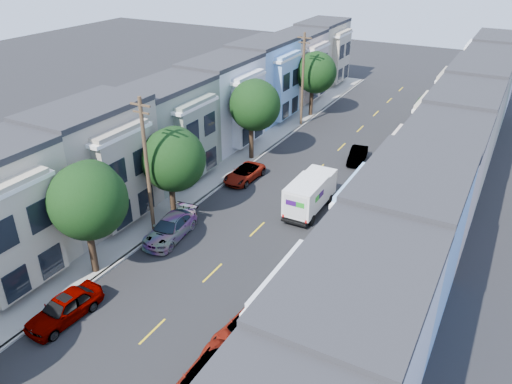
{
  "coord_description": "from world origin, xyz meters",
  "views": [
    {
      "loc": [
        14.78,
        -21.37,
        19.29
      ],
      "look_at": [
        -0.9,
        7.47,
        2.2
      ],
      "focal_mm": 35.0,
      "sensor_mm": 36.0,
      "label": 1
    }
  ],
  "objects_px": {
    "utility_pole_far": "(303,80)",
    "tree_c": "(172,160)",
    "parked_left_c": "(170,228)",
    "parked_right_c": "(372,173)",
    "parked_right_b": "(249,329)",
    "parked_right_d": "(400,137)",
    "tree_b": "(87,201)",
    "tree_e": "(315,73)",
    "parked_left_d": "(244,174)",
    "fedex_truck": "(310,193)",
    "parked_left_b": "(64,308)",
    "utility_pole_near": "(147,168)",
    "lead_sedan": "(357,155)",
    "tree_d": "(254,105)",
    "parked_right_a": "(206,384)"
  },
  "relations": [
    {
      "from": "tree_c",
      "to": "parked_left_d",
      "type": "bearing_deg",
      "value": 79.96
    },
    {
      "from": "parked_left_b",
      "to": "tree_c",
      "type": "bearing_deg",
      "value": 99.84
    },
    {
      "from": "parked_right_d",
      "to": "parked_left_c",
      "type": "bearing_deg",
      "value": -115.37
    },
    {
      "from": "parked_right_a",
      "to": "parked_right_c",
      "type": "relative_size",
      "value": 1.26
    },
    {
      "from": "tree_e",
      "to": "tree_c",
      "type": "bearing_deg",
      "value": -90.0
    },
    {
      "from": "parked_right_a",
      "to": "tree_c",
      "type": "bearing_deg",
      "value": 130.64
    },
    {
      "from": "tree_c",
      "to": "parked_right_c",
      "type": "height_order",
      "value": "tree_c"
    },
    {
      "from": "tree_e",
      "to": "fedex_truck",
      "type": "relative_size",
      "value": 1.31
    },
    {
      "from": "tree_d",
      "to": "tree_e",
      "type": "height_order",
      "value": "tree_d"
    },
    {
      "from": "utility_pole_near",
      "to": "parked_left_c",
      "type": "xyz_separation_m",
      "value": [
        1.4,
        0.15,
        -4.4
      ]
    },
    {
      "from": "parked_left_d",
      "to": "parked_right_b",
      "type": "distance_m",
      "value": 19.31
    },
    {
      "from": "fedex_truck",
      "to": "parked_left_b",
      "type": "relative_size",
      "value": 1.21
    },
    {
      "from": "parked_left_d",
      "to": "utility_pole_far",
      "type": "bearing_deg",
      "value": 97.44
    },
    {
      "from": "parked_right_a",
      "to": "parked_right_d",
      "type": "bearing_deg",
      "value": 89.54
    },
    {
      "from": "parked_right_b",
      "to": "parked_right_d",
      "type": "relative_size",
      "value": 1.13
    },
    {
      "from": "utility_pole_far",
      "to": "parked_right_c",
      "type": "relative_size",
      "value": 2.41
    },
    {
      "from": "parked_left_d",
      "to": "tree_e",
      "type": "bearing_deg",
      "value": 96.49
    },
    {
      "from": "tree_c",
      "to": "parked_left_b",
      "type": "xyz_separation_m",
      "value": [
        1.4,
        -12.26,
        -3.97
      ]
    },
    {
      "from": "tree_d",
      "to": "parked_right_d",
      "type": "height_order",
      "value": "tree_d"
    },
    {
      "from": "fedex_truck",
      "to": "parked_right_b",
      "type": "bearing_deg",
      "value": -79.71
    },
    {
      "from": "tree_b",
      "to": "parked_right_c",
      "type": "xyz_separation_m",
      "value": [
        11.2,
        21.49,
        -4.57
      ]
    },
    {
      "from": "fedex_truck",
      "to": "parked_left_c",
      "type": "height_order",
      "value": "fedex_truck"
    },
    {
      "from": "parked_left_b",
      "to": "parked_right_d",
      "type": "xyz_separation_m",
      "value": [
        9.8,
        35.17,
        -0.04
      ]
    },
    {
      "from": "utility_pole_far",
      "to": "lead_sedan",
      "type": "distance_m",
      "value": 12.02
    },
    {
      "from": "parked_right_d",
      "to": "tree_d",
      "type": "bearing_deg",
      "value": -140.84
    },
    {
      "from": "parked_right_b",
      "to": "tree_e",
      "type": "bearing_deg",
      "value": 112.8
    },
    {
      "from": "parked_left_b",
      "to": "parked_left_c",
      "type": "distance_m",
      "value": 9.66
    },
    {
      "from": "parked_right_a",
      "to": "fedex_truck",
      "type": "bearing_deg",
      "value": 97.77
    },
    {
      "from": "tree_e",
      "to": "utility_pole_far",
      "type": "relative_size",
      "value": 0.76
    },
    {
      "from": "tree_b",
      "to": "tree_e",
      "type": "bearing_deg",
      "value": 90.0
    },
    {
      "from": "tree_e",
      "to": "parked_right_d",
      "type": "relative_size",
      "value": 1.67
    },
    {
      "from": "utility_pole_far",
      "to": "parked_right_a",
      "type": "distance_m",
      "value": 38.04
    },
    {
      "from": "utility_pole_far",
      "to": "tree_c",
      "type": "bearing_deg",
      "value": -90.0
    },
    {
      "from": "tree_d",
      "to": "parked_right_d",
      "type": "relative_size",
      "value": 1.71
    },
    {
      "from": "utility_pole_near",
      "to": "parked_right_a",
      "type": "xyz_separation_m",
      "value": [
        11.2,
        -10.08,
        -4.43
      ]
    },
    {
      "from": "utility_pole_far",
      "to": "lead_sedan",
      "type": "relative_size",
      "value": 2.54
    },
    {
      "from": "parked_left_b",
      "to": "parked_right_c",
      "type": "xyz_separation_m",
      "value": [
        9.8,
        25.52,
        -0.08
      ]
    },
    {
      "from": "parked_left_d",
      "to": "parked_right_b",
      "type": "relative_size",
      "value": 0.88
    },
    {
      "from": "tree_c",
      "to": "tree_e",
      "type": "distance_m",
      "value": 26.72
    },
    {
      "from": "tree_b",
      "to": "tree_c",
      "type": "distance_m",
      "value": 8.24
    },
    {
      "from": "tree_b",
      "to": "lead_sedan",
      "type": "relative_size",
      "value": 1.94
    },
    {
      "from": "parked_left_c",
      "to": "parked_left_d",
      "type": "distance_m",
      "value": 10.53
    },
    {
      "from": "lead_sedan",
      "to": "parked_left_c",
      "type": "distance_m",
      "value": 20.45
    },
    {
      "from": "parked_right_c",
      "to": "parked_right_d",
      "type": "relative_size",
      "value": 0.92
    },
    {
      "from": "parked_left_c",
      "to": "parked_right_c",
      "type": "xyz_separation_m",
      "value": [
        9.8,
        15.87,
        -0.06
      ]
    },
    {
      "from": "fedex_truck",
      "to": "lead_sedan",
      "type": "bearing_deg",
      "value": 88.1
    },
    {
      "from": "utility_pole_far",
      "to": "parked_right_d",
      "type": "bearing_deg",
      "value": -1.73
    },
    {
      "from": "utility_pole_near",
      "to": "parked_left_d",
      "type": "height_order",
      "value": "utility_pole_near"
    },
    {
      "from": "lead_sedan",
      "to": "parked_right_b",
      "type": "xyz_separation_m",
      "value": [
        2.37,
        -25.17,
        0.05
      ]
    },
    {
      "from": "utility_pole_far",
      "to": "tree_b",
      "type": "bearing_deg",
      "value": -90.0
    }
  ]
}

